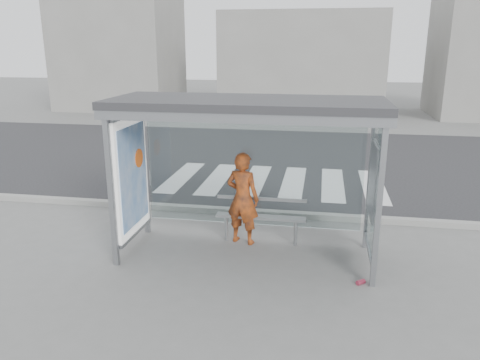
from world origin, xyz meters
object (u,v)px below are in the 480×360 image
(person, at_px, (243,198))
(bench, at_px, (261,216))
(soda_can, at_px, (361,282))
(bus_shelter, at_px, (224,138))

(person, bearing_deg, bench, -156.62)
(bench, bearing_deg, soda_can, -37.33)
(bus_shelter, distance_m, person, 1.27)
(person, bearing_deg, soda_can, 163.74)
(bus_shelter, height_order, bench, bus_shelter)
(bench, height_order, soda_can, bench)
(bus_shelter, bearing_deg, person, 65.12)
(bus_shelter, distance_m, bench, 1.67)
(bus_shelter, relative_size, soda_can, 31.67)
(soda_can, bearing_deg, person, 148.30)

